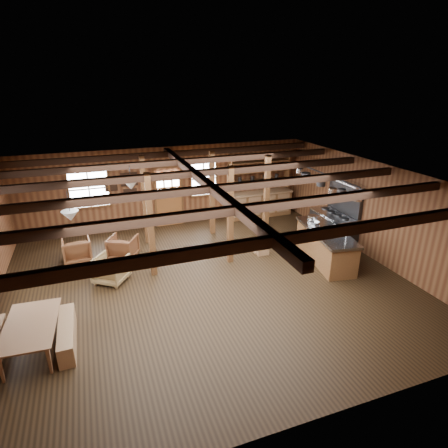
{
  "coord_description": "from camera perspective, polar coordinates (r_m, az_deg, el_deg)",
  "views": [
    {
      "loc": [
        -2.5,
        -8.06,
        4.96
      ],
      "look_at": [
        0.76,
        0.85,
        1.24
      ],
      "focal_mm": 30.0,
      "sensor_mm": 36.0,
      "label": 1
    }
  ],
  "objects": [
    {
      "name": "armchair_b",
      "position": [
        11.33,
        -15.13,
        -3.46
      ],
      "size": [
        1.01,
        1.02,
        0.69
      ],
      "primitive_type": "imported",
      "rotation": [
        0.0,
        0.0,
        2.64
      ],
      "color": "brown",
      "rests_on": "floor"
    },
    {
      "name": "bench_aisle",
      "position": [
        8.35,
        -22.79,
        -15.19
      ],
      "size": [
        0.29,
        1.56,
        0.43
      ],
      "primitive_type": "cube",
      "color": "#977044",
      "rests_on": "floor"
    },
    {
      "name": "armchair_c",
      "position": [
        10.17,
        -16.82,
        -6.56
      ],
      "size": [
        1.07,
        1.08,
        0.71
      ],
      "primitive_type": "imported",
      "rotation": [
        0.0,
        0.0,
        2.53
      ],
      "color": "olive",
      "rests_on": "floor"
    },
    {
      "name": "room",
      "position": [
        9.16,
        -2.64,
        -1.52
      ],
      "size": [
        10.04,
        9.04,
        2.84
      ],
      "color": "black",
      "rests_on": "ground"
    },
    {
      "name": "pot_rack",
      "position": [
        10.68,
        14.54,
        6.29
      ],
      "size": [
        0.37,
        3.0,
        0.45
      ],
      "color": "#2F2F31",
      "rests_on": "ceiling"
    },
    {
      "name": "back_counter",
      "position": [
        14.29,
        5.34,
        3.53
      ],
      "size": [
        2.55,
        0.6,
        2.45
      ],
      "color": "brown",
      "rests_on": "floor"
    },
    {
      "name": "ceiling_joists",
      "position": [
        8.9,
        -3.13,
        6.51
      ],
      "size": [
        9.8,
        8.82,
        0.18
      ],
      "color": "black",
      "rests_on": "ceiling"
    },
    {
      "name": "armchair_a",
      "position": [
        11.58,
        -21.52,
        -3.64
      ],
      "size": [
        0.81,
        0.83,
        0.71
      ],
      "primitive_type": "imported",
      "rotation": [
        0.0,
        0.0,
        3.21
      ],
      "color": "brown",
      "rests_on": "floor"
    },
    {
      "name": "bowl",
      "position": [
        11.35,
        13.64,
        0.19
      ],
      "size": [
        0.36,
        0.36,
        0.07
      ],
      "primitive_type": "imported",
      "rotation": [
        0.0,
        0.0,
        0.36
      ],
      "color": "silver",
      "rests_on": "kitchen_island"
    },
    {
      "name": "window_back_right",
      "position": [
        13.51,
        -3.13,
        6.95
      ],
      "size": [
        1.02,
        0.06,
        1.32
      ],
      "color": "white",
      "rests_on": "wall_back"
    },
    {
      "name": "window_back_left",
      "position": [
        12.96,
        -19.9,
        5.07
      ],
      "size": [
        1.32,
        0.06,
        1.32
      ],
      "color": "white",
      "rests_on": "wall_back"
    },
    {
      "name": "timber_posts",
      "position": [
        11.16,
        -3.33,
        2.75
      ],
      "size": [
        3.95,
        2.35,
        2.8
      ],
      "color": "#492C14",
      "rests_on": "floor"
    },
    {
      "name": "commercial_range",
      "position": [
        12.44,
        16.55,
        0.19
      ],
      "size": [
        0.85,
        1.65,
        2.03
      ],
      "color": "#2F2F31",
      "rests_on": "floor"
    },
    {
      "name": "kitchen_island",
      "position": [
        11.15,
        15.18,
        -3.12
      ],
      "size": [
        1.28,
        2.61,
        1.2
      ],
      "rotation": [
        0.0,
        0.0,
        -0.17
      ],
      "color": "brown",
      "rests_on": "floor"
    },
    {
      "name": "pendant_lamps",
      "position": [
        9.46,
        -17.75,
        3.7
      ],
      "size": [
        1.86,
        2.36,
        0.66
      ],
      "color": "#2F2F31",
      "rests_on": "ceiling"
    },
    {
      "name": "dining_table",
      "position": [
        8.38,
        -26.88,
        -15.11
      ],
      "size": [
        1.04,
        1.74,
        0.59
      ],
      "primitive_type": "imported",
      "rotation": [
        0.0,
        0.0,
        1.51
      ],
      "color": "brown",
      "rests_on": "floor"
    },
    {
      "name": "back_door",
      "position": [
        13.39,
        -8.39,
        3.42
      ],
      "size": [
        1.02,
        0.08,
        2.15
      ],
      "color": "brown",
      "rests_on": "floor"
    },
    {
      "name": "notice_boards",
      "position": [
        12.99,
        -15.07,
        5.83
      ],
      "size": [
        1.08,
        0.03,
        0.9
      ],
      "color": "silver",
      "rests_on": "wall_back"
    },
    {
      "name": "step_stool",
      "position": [
        11.31,
        5.84,
        -3.78
      ],
      "size": [
        0.4,
        0.28,
        0.35
      ],
      "primitive_type": "cube",
      "rotation": [
        0.0,
        0.0,
        -0.0
      ],
      "color": "#977044",
      "rests_on": "floor"
    },
    {
      "name": "counter_pot",
      "position": [
        11.56,
        13.32,
        0.89
      ],
      "size": [
        0.29,
        0.29,
        0.17
      ],
      "primitive_type": "cylinder",
      "color": "silver",
      "rests_on": "kitchen_island"
    }
  ]
}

